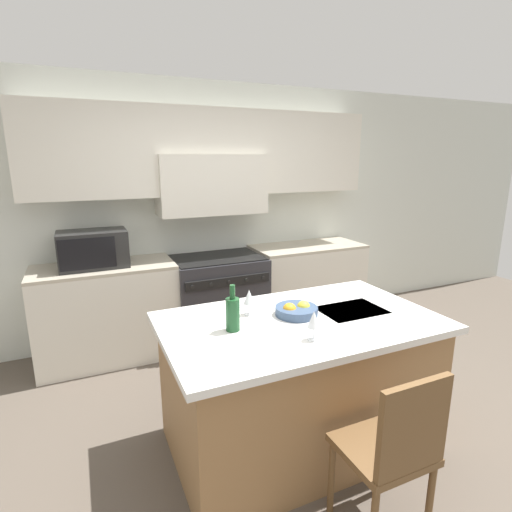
% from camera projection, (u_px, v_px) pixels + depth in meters
% --- Properties ---
extents(ground_plane, '(10.00, 10.00, 0.00)m').
position_uv_depth(ground_plane, '(309.00, 448.00, 2.71)').
color(ground_plane, brown).
extents(back_cabinetry, '(10.00, 0.46, 2.70)m').
position_uv_depth(back_cabinetry, '(207.00, 189.00, 4.24)').
color(back_cabinetry, silver).
rests_on(back_cabinetry, ground_plane).
extents(back_counter, '(3.52, 0.62, 0.93)m').
position_uv_depth(back_counter, '(217.00, 297.00, 4.29)').
color(back_counter, silver).
rests_on(back_counter, ground_plane).
extents(range_stove, '(0.95, 0.70, 0.91)m').
position_uv_depth(range_stove, '(218.00, 298.00, 4.28)').
color(range_stove, '#2D2D33').
rests_on(range_stove, ground_plane).
extents(microwave, '(0.60, 0.38, 0.34)m').
position_uv_depth(microwave, '(93.00, 249.00, 3.67)').
color(microwave, black).
rests_on(microwave, back_counter).
extents(kitchen_island, '(1.78, 1.06, 0.91)m').
position_uv_depth(kitchen_island, '(299.00, 381.00, 2.68)').
color(kitchen_island, olive).
rests_on(kitchen_island, ground_plane).
extents(island_chair, '(0.42, 0.40, 0.96)m').
position_uv_depth(island_chair, '(394.00, 447.00, 1.95)').
color(island_chair, brown).
rests_on(island_chair, ground_plane).
extents(wine_bottle, '(0.09, 0.09, 0.29)m').
position_uv_depth(wine_bottle, '(233.00, 313.00, 2.38)').
color(wine_bottle, '#194723').
rests_on(wine_bottle, kitchen_island).
extents(wine_glass_near, '(0.07, 0.07, 0.17)m').
position_uv_depth(wine_glass_near, '(314.00, 320.00, 2.25)').
color(wine_glass_near, white).
rests_on(wine_glass_near, kitchen_island).
extents(wine_glass_far, '(0.07, 0.07, 0.17)m').
position_uv_depth(wine_glass_far, '(249.00, 298.00, 2.62)').
color(wine_glass_far, white).
rests_on(wine_glass_far, kitchen_island).
extents(fruit_bowl, '(0.28, 0.28, 0.09)m').
position_uv_depth(fruit_bowl, '(296.00, 310.00, 2.63)').
color(fruit_bowl, '#384C6B').
rests_on(fruit_bowl, kitchen_island).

